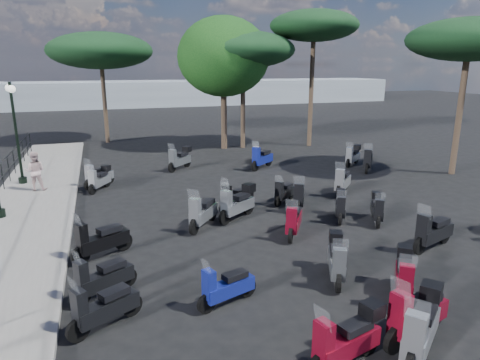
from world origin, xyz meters
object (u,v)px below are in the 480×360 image
object	(u,v)px
broadleaf_tree	(223,57)
scooter_3	(101,241)
scooter_10	(236,199)
scooter_27	(377,209)
scooter_5	(98,176)
pine_2	(100,51)
scooter_6	(346,340)
pine_1	(314,26)
scooter_15	(237,204)
scooter_13	(421,329)
scooter_17	(262,159)
scooter_7	(226,287)
scooter_8	(337,260)
pedestrian_far	(35,171)
scooter_14	(293,221)
scooter_31	(340,207)
scooter_2	(102,279)
scooter_12	(415,316)
scooter_20	(433,232)
scooter_16	(284,192)
lamp_post_2	(15,127)
pine_3	(469,40)
scooter_11	(180,159)
scooter_30	(103,308)
scooter_22	(342,182)
scooter_9	(203,213)
scooter_29	(353,156)
scooter_4	(100,180)
scooter_19	(404,277)
scooter_28	(368,161)
scooter_21	(299,196)
scooter_23	(258,155)

from	to	relation	value
broadleaf_tree	scooter_3	bearing A→B (deg)	-118.28
scooter_10	scooter_27	distance (m)	4.78
scooter_5	pine_2	bearing A→B (deg)	-48.01
scooter_6	pine_1	bearing A→B (deg)	-40.89
scooter_6	scooter_15	size ratio (longest dim) A/B	1.06
scooter_13	scooter_17	distance (m)	14.40
scooter_7	scooter_8	world-z (taller)	scooter_8
scooter_15	scooter_27	bearing A→B (deg)	-146.42
pedestrian_far	scooter_10	size ratio (longest dim) A/B	1.04
scooter_14	scooter_17	size ratio (longest dim) A/B	0.95
scooter_6	scooter_31	xyz separation A→B (m)	(3.75, 6.43, -0.07)
scooter_2	scooter_12	distance (m)	6.52
scooter_20	pine_2	xyz separation A→B (m)	(-8.18, 20.77, 5.37)
scooter_8	scooter_14	xyz separation A→B (m)	(0.18, 2.81, -0.03)
scooter_14	scooter_16	world-z (taller)	scooter_14
lamp_post_2	scooter_3	distance (m)	9.17
scooter_6	scooter_12	distance (m)	1.62
scooter_20	broadleaf_tree	distance (m)	17.06
pedestrian_far	scooter_5	xyz separation A→B (m)	(2.37, 0.24, -0.47)
scooter_3	pine_3	xyz separation A→B (m)	(16.04, 4.39, 5.59)
scooter_11	scooter_31	size ratio (longest dim) A/B	1.05
lamp_post_2	scooter_30	distance (m)	12.34
scooter_11	scooter_20	xyz separation A→B (m)	(4.99, -11.59, -0.03)
scooter_13	scooter_22	size ratio (longest dim) A/B	1.09
scooter_17	scooter_9	bearing A→B (deg)	107.34
scooter_13	scooter_22	bearing A→B (deg)	-61.64
scooter_2	scooter_10	bearing A→B (deg)	-74.15
scooter_20	pine_2	distance (m)	22.96
scooter_2	scooter_11	bearing A→B (deg)	-47.98
scooter_2	scooter_20	xyz separation A→B (m)	(8.85, -0.20, 0.05)
scooter_27	scooter_29	xyz separation A→B (m)	(3.83, 7.41, 0.05)
scooter_4	pine_3	bearing A→B (deg)	-156.51
scooter_6	broadleaf_tree	bearing A→B (deg)	-25.69
scooter_19	pine_2	distance (m)	23.99
scooter_4	scooter_11	world-z (taller)	scooter_11
scooter_4	scooter_9	world-z (taller)	scooter_9
scooter_5	scooter_28	distance (m)	12.56
scooter_14	scooter_28	bearing A→B (deg)	-105.03
scooter_29	pine_1	distance (m)	8.86
scooter_5	pine_3	bearing A→B (deg)	-144.75
scooter_11	scooter_29	bearing A→B (deg)	-146.13
scooter_21	scooter_23	world-z (taller)	scooter_21
scooter_13	scooter_29	size ratio (longest dim) A/B	1.14
scooter_14	scooter_31	distance (m)	2.27
scooter_15	broadleaf_tree	bearing A→B (deg)	-48.65
scooter_27	scooter_10	bearing A→B (deg)	-2.08
scooter_3	scooter_12	size ratio (longest dim) A/B	0.90
scooter_15	scooter_2	bearing A→B (deg)	96.63
scooter_6	broadleaf_tree	xyz separation A→B (m)	(3.58, 19.76, 4.96)
scooter_28	pine_2	world-z (taller)	pine_2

